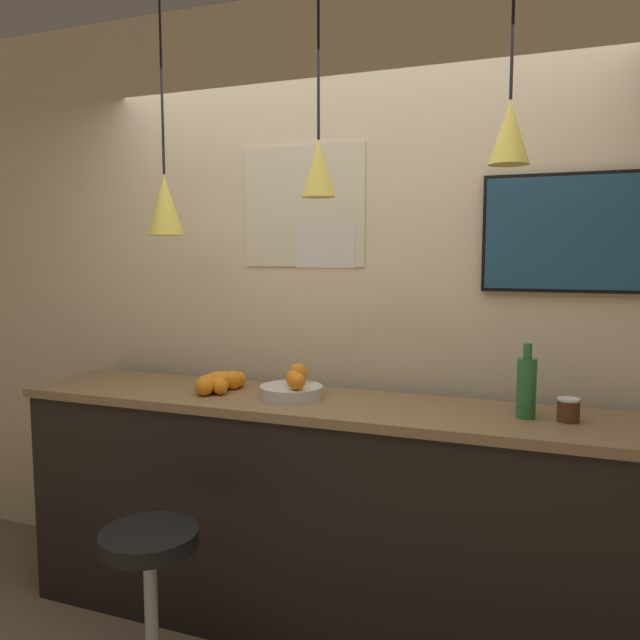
# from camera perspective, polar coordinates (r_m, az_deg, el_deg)

# --- Properties ---
(back_wall) EXTENTS (8.00, 0.06, 2.90)m
(back_wall) POSITION_cam_1_polar(r_m,az_deg,el_deg) (3.01, 2.62, 1.80)
(back_wall) COLOR beige
(back_wall) RESTS_ON ground_plane
(service_counter) EXTENTS (2.78, 0.55, 1.04)m
(service_counter) POSITION_cam_1_polar(r_m,az_deg,el_deg) (2.88, 0.00, -17.48)
(service_counter) COLOR black
(service_counter) RESTS_ON ground_plane
(bar_stool) EXTENTS (0.46, 0.46, 0.66)m
(bar_stool) POSITION_cam_1_polar(r_m,az_deg,el_deg) (2.61, -15.21, -23.02)
(bar_stool) COLOR #B7B7BC
(bar_stool) RESTS_ON ground_plane
(fruit_bowl) EXTENTS (0.28, 0.28, 0.14)m
(fruit_bowl) POSITION_cam_1_polar(r_m,az_deg,el_deg) (2.77, -2.52, -6.18)
(fruit_bowl) COLOR beige
(fruit_bowl) RESTS_ON service_counter
(orange_pile) EXTENTS (0.18, 0.30, 0.09)m
(orange_pile) POSITION_cam_1_polar(r_m,az_deg,el_deg) (2.93, -9.22, -5.61)
(orange_pile) COLOR orange
(orange_pile) RESTS_ON service_counter
(juice_bottle) EXTENTS (0.07, 0.07, 0.29)m
(juice_bottle) POSITION_cam_1_polar(r_m,az_deg,el_deg) (2.54, 18.35, -5.79)
(juice_bottle) COLOR #286B33
(juice_bottle) RESTS_ON service_counter
(spread_jar) EXTENTS (0.08, 0.08, 0.09)m
(spread_jar) POSITION_cam_1_polar(r_m,az_deg,el_deg) (2.55, 21.76, -7.64)
(spread_jar) COLOR #562D19
(spread_jar) RESTS_ON service_counter
(pendant_lamp_left) EXTENTS (0.17, 0.17, 1.04)m
(pendant_lamp_left) POSITION_cam_1_polar(r_m,az_deg,el_deg) (2.99, -14.01, 10.30)
(pendant_lamp_left) COLOR black
(pendant_lamp_middle) EXTENTS (0.14, 0.14, 0.89)m
(pendant_lamp_middle) POSITION_cam_1_polar(r_m,az_deg,el_deg) (2.65, -0.14, 13.84)
(pendant_lamp_middle) COLOR black
(pendant_lamp_right) EXTENTS (0.15, 0.15, 0.80)m
(pendant_lamp_right) POSITION_cam_1_polar(r_m,az_deg,el_deg) (2.50, 16.95, 16.21)
(pendant_lamp_right) COLOR black
(mounted_tv) EXTENTS (0.76, 0.04, 0.49)m
(mounted_tv) POSITION_cam_1_polar(r_m,az_deg,el_deg) (2.80, 22.47, 7.36)
(mounted_tv) COLOR black
(hanging_menu_board) EXTENTS (0.24, 0.01, 0.17)m
(hanging_menu_board) POSITION_cam_1_polar(r_m,az_deg,el_deg) (2.42, 0.48, 6.83)
(hanging_menu_board) COLOR white
(wall_poster) EXTENTS (0.62, 0.01, 0.58)m
(wall_poster) POSITION_cam_1_polar(r_m,az_deg,el_deg) (3.06, -1.54, 10.36)
(wall_poster) COLOR beige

